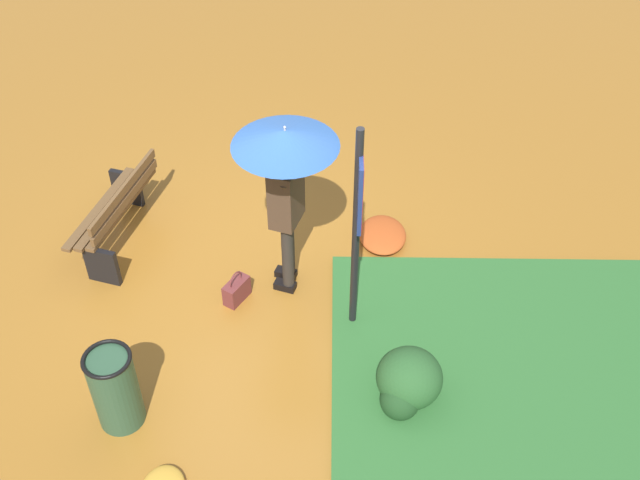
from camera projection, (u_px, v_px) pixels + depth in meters
ground_plane at (262, 283)px, 8.10m from camera, size 18.00×18.00×0.00m
grass_verge at (569, 458)px, 6.55m from camera, size 4.80×4.00×0.05m
person_with_umbrella at (286, 168)px, 7.01m from camera, size 0.96×0.96×2.04m
info_sign_post at (358, 211)px, 6.73m from camera, size 0.44×0.07×2.30m
handbag at (237, 290)px, 7.85m from camera, size 0.33×0.28×0.37m
park_bench at (116, 212)px, 8.33m from camera, size 1.44×0.75×0.75m
trash_bin at (115, 389)px, 6.60m from camera, size 0.42×0.42×0.83m
shrub_cluster at (408, 382)px, 6.86m from camera, size 0.65×0.59×0.53m
leaf_pile_near_person at (383, 235)px, 8.55m from camera, size 0.65×0.52×0.14m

